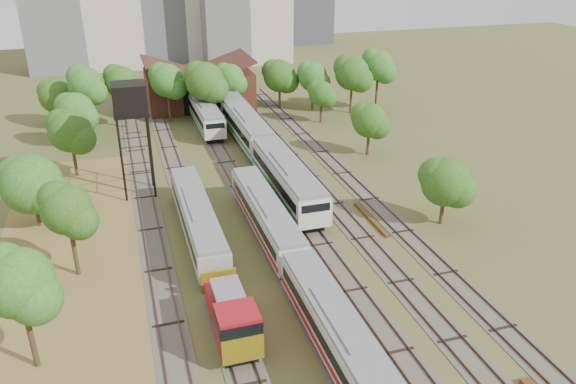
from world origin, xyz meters
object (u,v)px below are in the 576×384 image
object	(u,v)px
railcar_green_set	(247,128)
water_tower	(130,102)
shunter_locomotive	(232,319)
railcar_red_set	(297,266)

from	to	relation	value
railcar_green_set	water_tower	xyz separation A→B (m)	(-14.36, -11.66, 7.77)
shunter_locomotive	railcar_red_set	bearing A→B (deg)	38.32
water_tower	railcar_green_set	bearing A→B (deg)	39.07
railcar_red_set	railcar_green_set	size ratio (longest dim) A/B	0.66
railcar_red_set	railcar_green_set	world-z (taller)	railcar_green_set
railcar_green_set	water_tower	size ratio (longest dim) A/B	4.45
railcar_red_set	shunter_locomotive	bearing A→B (deg)	-141.68
shunter_locomotive	water_tower	bearing A→B (deg)	99.56
shunter_locomotive	water_tower	size ratio (longest dim) A/B	0.69
railcar_green_set	railcar_red_set	bearing A→B (deg)	-96.95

